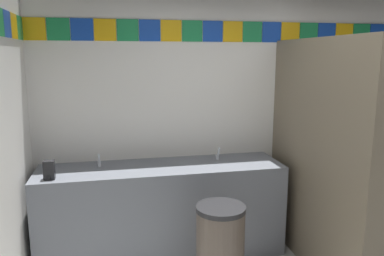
{
  "coord_description": "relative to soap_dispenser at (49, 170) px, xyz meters",
  "views": [
    {
      "loc": [
        -1.32,
        -1.93,
        1.91
      ],
      "look_at": [
        -0.65,
        1.18,
        1.3
      ],
      "focal_mm": 35.24,
      "sensor_mm": 36.0,
      "label": 1
    }
  ],
  "objects": [
    {
      "name": "wall_back",
      "position": [
        1.85,
        0.53,
        0.36
      ],
      "size": [
        4.16,
        0.09,
        2.64
      ],
      "color": "white",
      "rests_on": "ground_plane"
    },
    {
      "name": "stall_divider",
      "position": [
        2.4,
        -0.57,
        0.06
      ],
      "size": [
        0.92,
        1.57,
        2.06
      ],
      "color": "#726651",
      "rests_on": "ground_plane"
    },
    {
      "name": "toilet",
      "position": [
        2.77,
        0.09,
        -0.66
      ],
      "size": [
        0.39,
        0.49,
        0.74
      ],
      "color": "white",
      "rests_on": "ground_plane"
    },
    {
      "name": "vanity_counter",
      "position": [
        0.98,
        0.18,
        -0.51
      ],
      "size": [
        2.3,
        0.61,
        0.89
      ],
      "color": "slate",
      "rests_on": "ground_plane"
    },
    {
      "name": "trash_bin",
      "position": [
        1.35,
        -0.53,
        -0.59
      ],
      "size": [
        0.4,
        0.4,
        0.74
      ],
      "color": "brown",
      "rests_on": "ground_plane"
    },
    {
      "name": "soap_dispenser",
      "position": [
        0.0,
        0.0,
        0.0
      ],
      "size": [
        0.09,
        0.09,
        0.16
      ],
      "color": "black",
      "rests_on": "vanity_counter"
    },
    {
      "name": "faucet_right",
      "position": [
        1.55,
        0.27,
        -0.03
      ],
      "size": [
        0.04,
        0.1,
        0.14
      ],
      "color": "silver",
      "rests_on": "vanity_counter"
    },
    {
      "name": "faucet_left",
      "position": [
        0.4,
        0.27,
        -0.03
      ],
      "size": [
        0.04,
        0.1,
        0.14
      ],
      "color": "silver",
      "rests_on": "vanity_counter"
    }
  ]
}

